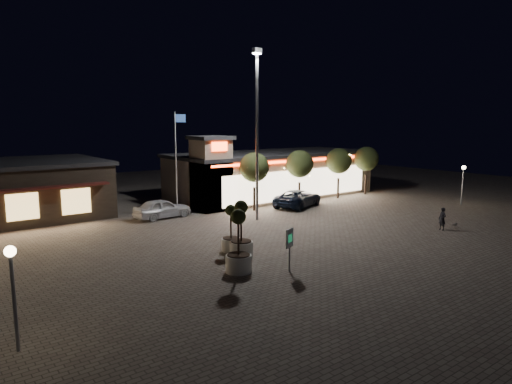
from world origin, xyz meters
TOP-DOWN VIEW (x-y plane):
  - ground at (0.00, 0.00)m, footprint 90.00×90.00m
  - retail_building at (9.51, 15.82)m, footprint 20.40×8.40m
  - floodlight_pole at (2.00, 8.00)m, footprint 0.60×0.40m
  - flagpole at (-1.90, 13.00)m, footprint 0.95×0.10m
  - lamp_post_east at (20.00, 2.00)m, footprint 0.36×0.36m
  - lamp_post_south at (-16.00, -3.00)m, footprint 0.36×0.36m
  - string_tree_a at (4.00, 11.00)m, footprint 2.42×2.42m
  - string_tree_b at (9.00, 11.00)m, footprint 2.42×2.42m
  - string_tree_c at (14.00, 11.00)m, footprint 2.42×2.42m
  - string_tree_d at (18.00, 11.00)m, footprint 2.42×2.42m
  - pickup_truck at (7.97, 10.02)m, footprint 5.86×4.21m
  - white_sedan at (-3.33, 12.84)m, footprint 4.46×2.00m
  - pedestrian at (9.98, -2.13)m, footprint 0.48×0.63m
  - dog at (11.34, -2.30)m, footprint 0.46×0.17m
  - planter_left at (-4.37, 1.06)m, footprint 1.27×1.27m
  - planter_mid at (-5.94, -0.94)m, footprint 1.27×1.27m
  - planter_right at (-4.17, 2.33)m, footprint 1.09×1.09m
  - valet_sign at (-3.92, -2.37)m, footprint 0.68×0.33m

SIDE VIEW (x-z plane):
  - ground at x=0.00m, z-range 0.00..0.00m
  - dog at x=11.34m, z-range 0.12..0.37m
  - pickup_truck at x=7.97m, z-range 0.00..1.48m
  - white_sedan at x=-3.33m, z-range 0.00..1.49m
  - pedestrian at x=9.98m, z-range 0.00..1.53m
  - planter_right at x=-4.17m, z-range -0.51..2.16m
  - planter_left at x=-4.37m, z-range -0.59..2.52m
  - planter_mid at x=-5.94m, z-range -0.60..2.53m
  - valet_sign at x=-3.92m, z-range 0.43..2.57m
  - retail_building at x=9.51m, z-range -0.84..5.26m
  - lamp_post_east at x=20.00m, z-range 0.72..4.20m
  - lamp_post_south at x=-16.00m, z-range 0.72..4.20m
  - string_tree_a at x=4.00m, z-range 1.17..5.95m
  - string_tree_b at x=9.00m, z-range 1.17..5.95m
  - string_tree_c at x=14.00m, z-range 1.17..5.95m
  - string_tree_d at x=18.00m, z-range 1.17..5.95m
  - flagpole at x=-1.90m, z-range 0.74..8.74m
  - floodlight_pole at x=2.00m, z-range 0.83..13.21m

